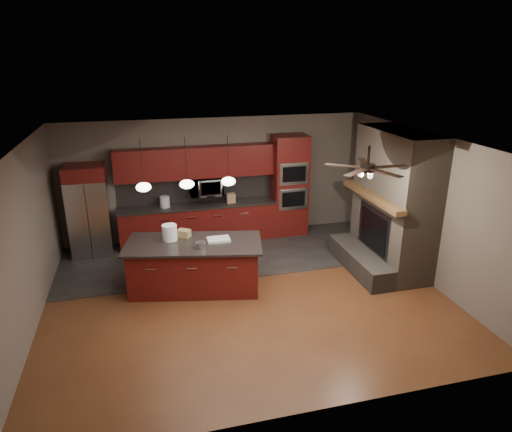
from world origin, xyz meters
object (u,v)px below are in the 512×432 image
object	(u,v)px
refrigerator	(89,211)
kitchen_island	(195,266)
paint_can	(201,245)
cardboard_box	(184,233)
counter_bucket	(165,202)
oven_tower	(289,186)
paint_tray	(219,239)
counter_box	(231,198)
white_bucket	(170,232)
microwave	(206,186)

from	to	relation	value
refrigerator	kitchen_island	distance (m)	2.95
kitchen_island	refrigerator	bearing A→B (deg)	144.46
paint_can	cardboard_box	size ratio (longest dim) A/B	0.76
paint_can	counter_bucket	distance (m)	2.54
refrigerator	paint_can	xyz separation A→B (m)	(2.06, -2.42, -0.01)
oven_tower	cardboard_box	xyz separation A→B (m)	(-2.70, -1.90, -0.20)
oven_tower	paint_tray	world-z (taller)	oven_tower
kitchen_island	cardboard_box	bearing A→B (deg)	125.25
refrigerator	paint_tray	world-z (taller)	refrigerator
counter_bucket	refrigerator	bearing A→B (deg)	-177.09
oven_tower	counter_box	bearing A→B (deg)	-178.29
white_bucket	cardboard_box	distance (m)	0.28
microwave	counter_box	bearing A→B (deg)	-10.34
kitchen_island	counter_box	xyz separation A→B (m)	(1.14, 2.18, 0.54)
white_bucket	counter_box	bearing A→B (deg)	51.61
refrigerator	kitchen_island	size ratio (longest dim) A/B	0.75
microwave	counter_bucket	xyz separation A→B (m)	(-0.94, -0.05, -0.28)
kitchen_island	paint_tray	world-z (taller)	paint_tray
paint_can	cardboard_box	bearing A→B (deg)	111.76
oven_tower	counter_bucket	distance (m)	2.92
refrigerator	paint_tray	bearing A→B (deg)	-41.65
kitchen_island	white_bucket	distance (m)	0.76
microwave	cardboard_box	distance (m)	2.11
white_bucket	paint_can	distance (m)	0.72
oven_tower	microwave	xyz separation A→B (m)	(-1.98, 0.06, 0.11)
oven_tower	counter_box	distance (m)	1.44
paint_tray	white_bucket	bearing A→B (deg)	164.80
cardboard_box	counter_bucket	size ratio (longest dim) A/B	0.93
refrigerator	microwave	bearing A→B (deg)	2.96
oven_tower	white_bucket	size ratio (longest dim) A/B	8.15
white_bucket	counter_bucket	distance (m)	1.98
white_bucket	paint_tray	distance (m)	0.90
paint_can	white_bucket	bearing A→B (deg)	133.89
refrigerator	counter_box	world-z (taller)	refrigerator
white_bucket	counter_bucket	bearing A→B (deg)	88.84
paint_can	paint_tray	bearing A→B (deg)	36.31
microwave	paint_can	distance (m)	2.61
paint_can	cardboard_box	xyz separation A→B (m)	(-0.23, 0.59, 0.01)
oven_tower	refrigerator	size ratio (longest dim) A/B	1.21
paint_can	counter_box	bearing A→B (deg)	67.08
oven_tower	kitchen_island	size ratio (longest dim) A/B	0.91
counter_box	refrigerator	bearing A→B (deg)	179.08
white_bucket	microwave	bearing A→B (deg)	64.19
oven_tower	white_bucket	xyz separation A→B (m)	(-2.96, -1.98, -0.13)
cardboard_box	counter_box	xyz separation A→B (m)	(1.27, 1.86, 0.01)
oven_tower	paint_tray	size ratio (longest dim) A/B	5.83
paint_tray	microwave	bearing A→B (deg)	87.84
refrigerator	counter_bucket	bearing A→B (deg)	2.91
paint_tray	counter_bucket	distance (m)	2.38
white_bucket	counter_box	size ratio (longest dim) A/B	1.36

